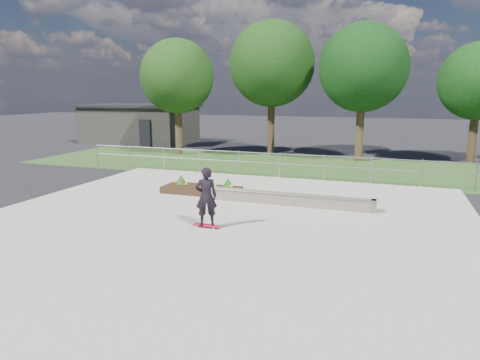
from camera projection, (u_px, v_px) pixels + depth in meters
name	position (u px, v px, depth m)	size (l,w,h in m)	color
ground	(217.00, 225.00, 12.72)	(120.00, 120.00, 0.00)	black
grass_verge	(296.00, 166.00, 22.87)	(30.00, 8.00, 0.02)	#2A491D
concrete_slab	(217.00, 224.00, 12.71)	(15.00, 15.00, 0.06)	#A49F91
fence	(280.00, 162.00, 19.49)	(20.06, 0.06, 1.20)	#92949A
building	(140.00, 123.00, 33.62)	(8.40, 5.40, 3.00)	#292724
tree_far_left	(177.00, 77.00, 26.37)	(4.55, 4.55, 7.15)	#382716
tree_mid_left	(272.00, 64.00, 26.27)	(5.25, 5.25, 8.25)	black
tree_mid_right	(363.00, 68.00, 23.62)	(4.90, 4.90, 7.70)	#372816
tree_far_right	(479.00, 81.00, 23.19)	(4.20, 4.20, 6.60)	#322114
grind_ledge	(286.00, 199.00, 14.80)	(6.00, 0.44, 0.43)	#685C4C
planter_bed	(202.00, 188.00, 16.56)	(3.00, 1.20, 0.61)	black
skateboarder	(206.00, 197.00, 12.11)	(0.80, 0.64, 1.76)	silver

